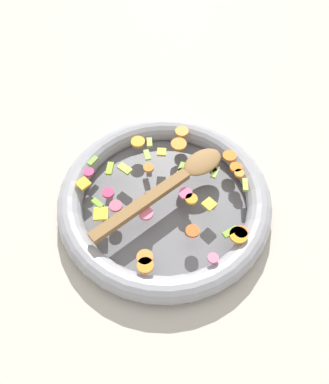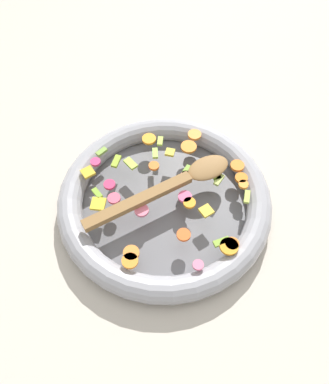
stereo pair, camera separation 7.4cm
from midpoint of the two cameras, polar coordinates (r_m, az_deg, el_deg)
The scene contains 4 objects.
ground_plane at distance 0.78m, azimuth 2.70°, elevation -2.25°, with size 4.00×4.00×0.00m, color beige.
skillet at distance 0.76m, azimuth 2.77°, elevation -1.38°, with size 0.43×0.43×0.05m.
chopped_vegetables at distance 0.74m, azimuth 3.85°, elevation 0.16°, with size 0.36×0.36×0.01m.
wooden_spoon at distance 0.74m, azimuth 4.38°, elevation 1.07°, with size 0.20×0.29×0.01m.
Camera 2 is at (-0.21, 0.36, 0.66)m, focal length 35.00 mm.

